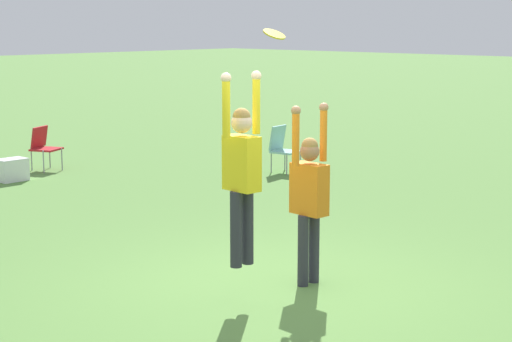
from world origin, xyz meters
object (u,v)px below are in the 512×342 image
(frisbee, at_px, (274,34))
(cooler_box, at_px, (12,170))
(camping_chair_2, at_px, (43,144))
(person_jumping, at_px, (242,166))
(person_defending, at_px, (309,191))
(camping_chair_1, at_px, (282,146))

(frisbee, bearing_deg, cooler_box, 78.16)
(camping_chair_2, xyz_separation_m, cooler_box, (-1.07, -0.59, -0.30))
(person_jumping, xyz_separation_m, person_defending, (0.99, -0.07, -0.40))
(person_defending, height_order, cooler_box, person_defending)
(person_defending, height_order, camping_chair_1, person_defending)
(cooler_box, bearing_deg, camping_chair_1, -36.06)
(person_jumping, height_order, camping_chair_2, person_jumping)
(cooler_box, bearing_deg, frisbee, -101.84)
(frisbee, bearing_deg, camping_chair_1, 40.75)
(person_jumping, bearing_deg, frisbee, -93.25)
(camping_chair_2, bearing_deg, cooler_box, 4.39)
(person_jumping, relative_size, camping_chair_2, 2.33)
(person_jumping, xyz_separation_m, camping_chair_1, (6.17, 4.90, -0.93))
(frisbee, xyz_separation_m, camping_chair_2, (2.73, 8.52, -2.25))
(person_defending, relative_size, cooler_box, 3.82)
(camping_chair_1, height_order, camping_chair_2, camping_chair_1)
(person_defending, relative_size, frisbee, 8.42)
(camping_chair_1, relative_size, cooler_box, 1.71)
(person_defending, bearing_deg, camping_chair_2, 169.75)
(person_defending, distance_m, cooler_box, 8.07)
(camping_chair_2, bearing_deg, camping_chair_1, 105.57)
(frisbee, xyz_separation_m, camping_chair_1, (5.75, 4.95, -2.24))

